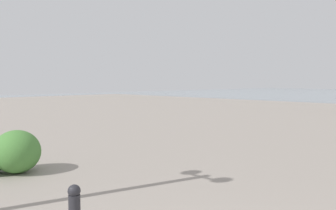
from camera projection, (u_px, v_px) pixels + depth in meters
name	position (u px, v px, depth m)	size (l,w,h in m)	color
shrub_round	(17.00, 151.00, 6.44)	(0.93, 0.84, 0.79)	#477F38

